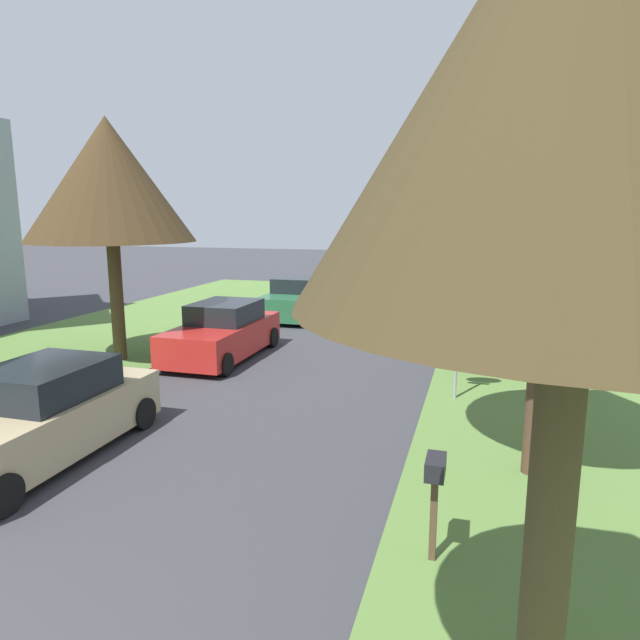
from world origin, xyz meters
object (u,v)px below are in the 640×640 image
Objects in this scene: parked_sedan_tan at (40,416)px; street_tree_right_far at (500,133)px; street_tree_left_mid_b at (109,181)px; street_tree_right_near at (587,72)px; street_tree_right_mid_a at (561,57)px; stop_sign_far at (459,302)px; parked_sedan_green at (297,299)px; parked_sedan_white at (341,281)px; street_tree_right_mid_b at (499,175)px; parked_sedan_red at (223,333)px; curbside_mailbox at (435,479)px.

street_tree_right_far is at bearing 62.78° from parked_sedan_tan.
street_tree_right_far is 13.15m from street_tree_left_mid_b.
street_tree_right_mid_a is at bearing 85.76° from street_tree_right_near.
stop_sign_far is at bearing -94.93° from street_tree_right_far.
parked_sedan_green is (-7.33, -0.66, -6.09)m from street_tree_right_far.
stop_sign_far is 0.46× the size of street_tree_left_mid_b.
street_tree_right_near is at bearing -73.02° from parked_sedan_white.
parked_sedan_white is (-7.64, 18.50, -5.44)m from street_tree_right_mid_a.
parked_sedan_white is at bearing 119.38° from street_tree_right_mid_b.
street_tree_right_far reaches higher than street_tree_right_near.
street_tree_right_far is at bearing 44.73° from parked_sedan_red.
street_tree_right_near is 0.76× the size of street_tree_right_mid_a.
street_tree_right_mid_b reaches higher than street_tree_right_near.
street_tree_left_mid_b reaches higher than parked_sedan_tan.
street_tree_right_mid_b is 0.74× the size of street_tree_right_far.
street_tree_right_mid_a reaches higher than street_tree_left_mid_b.
street_tree_right_far is (-0.53, 12.66, 0.65)m from street_tree_right_mid_a.
street_tree_right_mid_b is 1.47× the size of parked_sedan_tan.
stop_sign_far is 0.67× the size of parked_sedan_green.
street_tree_right_far is (0.08, 6.65, 1.84)m from street_tree_right_mid_b.
street_tree_left_mid_b is 5.05m from parked_sedan_red.
street_tree_right_mid_b reaches higher than parked_sedan_white.
street_tree_right_mid_b reaches higher than parked_sedan_green.
parked_sedan_green is at bearing 114.04° from curbside_mailbox.
street_tree_right_near is at bearing -54.95° from parked_sedan_red.
curbside_mailbox is at bearing -10.00° from parked_sedan_tan.
stop_sign_far is 6.99m from parked_sedan_red.
stop_sign_far is at bearing -52.90° from parked_sedan_green.
parked_sedan_tan is at bearing -90.59° from parked_sedan_white.
parked_sedan_white is at bearing 89.04° from parked_sedan_red.
street_tree_left_mid_b is at bearing 157.78° from street_tree_right_mid_a.
street_tree_left_mid_b is at bearing 174.39° from stop_sign_far.
parked_sedan_red is at bearing -175.15° from street_tree_right_mid_b.
parked_sedan_red is at bearing 90.10° from parked_sedan_tan.
street_tree_right_far reaches higher than parked_sedan_tan.
street_tree_right_mid_a is 5.93m from curbside_mailbox.
street_tree_right_far is 1.98× the size of parked_sedan_white.
stop_sign_far is at bearing -105.25° from street_tree_right_mid_b.
street_tree_right_mid_b is 1.47× the size of parked_sedan_white.
street_tree_right_mid_b is at bearing 74.75° from stop_sign_far.
street_tree_right_far is 6.87× the size of curbside_mailbox.
stop_sign_far reaches higher than parked_sedan_green.
street_tree_right_far is 1.35× the size of street_tree_left_mid_b.
parked_sedan_white is 3.47× the size of curbside_mailbox.
street_tree_right_mid_b is (0.72, 2.64, 2.78)m from stop_sign_far.
street_tree_right_mid_b reaches higher than curbside_mailbox.
parked_sedan_red is at bearing 125.05° from street_tree_right_near.
street_tree_right_mid_a is 0.93× the size of street_tree_right_far.
street_tree_right_far is at bearing -39.39° from parked_sedan_white.
curbside_mailbox is at bearing -37.31° from street_tree_left_mid_b.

